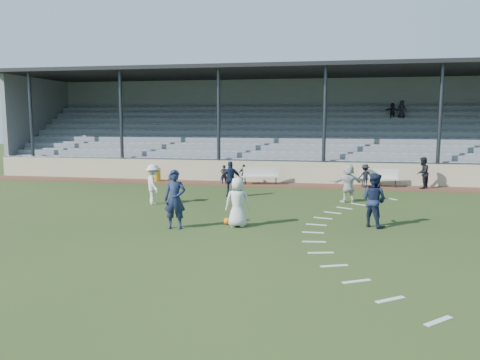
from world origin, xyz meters
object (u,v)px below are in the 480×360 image
Objects in this scene: bench_right at (379,176)px; football at (227,221)px; trash_bin at (156,174)px; bench_left at (261,174)px; player_white_lead at (238,202)px; official at (423,173)px; player_navy_lead at (175,199)px.

bench_right reaches higher than football.
bench_right is 11.75m from football.
trash_bin is 3.21× the size of football.
bench_right is at bearing -10.36° from bench_left.
football is at bearing -57.71° from trash_bin.
player_white_lead reaches higher than bench_right.
bench_left reaches higher than trash_bin.
player_white_lead reaches higher than bench_left.
bench_right is 8.36× the size of football.
trash_bin is (-12.41, 0.06, -0.18)m from bench_right.
player_white_lead is at bearing -56.73° from trash_bin.
official is at bearing -7.14° from bench_right.
bench_left is 2.63× the size of trash_bin.
trash_bin is at bearing 122.29° from football.
trash_bin is at bearing 165.67° from bench_left.
player_navy_lead is (-7.55, -10.98, 0.39)m from bench_right.
player_white_lead reaches higher than football.
bench_right is 1.24× the size of official.
player_navy_lead is (-1.97, -0.63, 0.14)m from player_white_lead.
football is 0.87m from player_white_lead.
player_white_lead is (0.69, -10.17, 0.26)m from bench_left.
football is at bearing 23.00° from player_navy_lead.
bench_left is 6.27m from bench_right.
player_navy_lead is 1.20× the size of official.
player_navy_lead reaches higher than official.
player_navy_lead reaches higher than bench_left.
trash_bin is at bearing 176.68° from bench_right.
official is (14.57, -0.22, 0.42)m from trash_bin.
player_white_lead reaches higher than trash_bin.
player_navy_lead is at bearing -66.24° from trash_bin.
player_white_lead is (0.42, -0.26, 0.72)m from football.
bench_left is at bearing 178.64° from bench_right.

